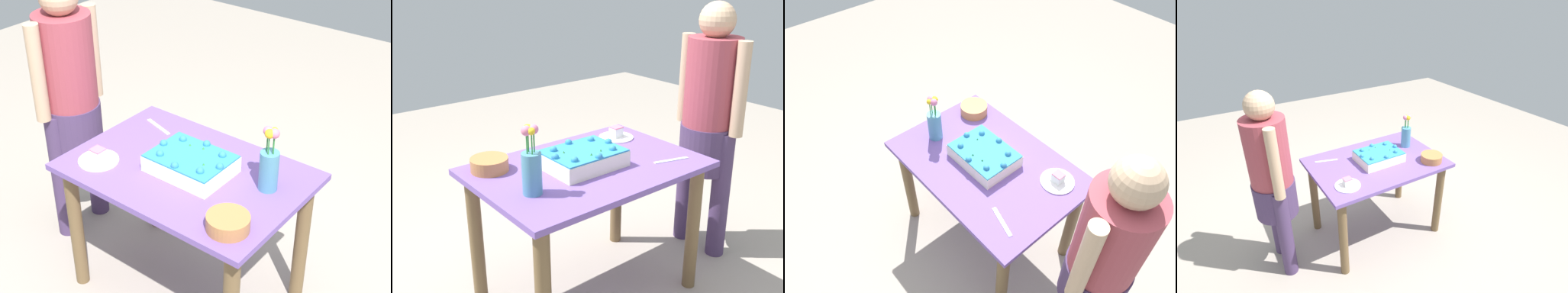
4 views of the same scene
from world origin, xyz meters
The scene contains 8 objects.
ground_plane centered at (0.00, 0.00, 0.00)m, with size 8.00×8.00×0.00m, color #A2978A.
dining_table centered at (0.00, 0.00, 0.60)m, with size 1.10×0.76×0.75m.
sheet_cake centered at (-0.03, 0.00, 0.79)m, with size 0.37×0.28×0.11m.
serving_plate_with_slice centered at (0.37, 0.20, 0.77)m, with size 0.19×0.19×0.07m.
cake_knife centered at (0.36, -0.22, 0.75)m, with size 0.19×0.02×0.00m, color silver.
flower_vase centered at (-0.38, -0.10, 0.88)m, with size 0.09×0.09×0.31m.
fruit_bowl centered at (-0.40, 0.24, 0.78)m, with size 0.18×0.18×0.06m, color #B77641.
person_standing centered at (0.85, -0.06, 0.85)m, with size 0.31×0.45×1.49m.
Camera 2 is at (-1.38, -1.72, 1.69)m, focal length 45.00 mm.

